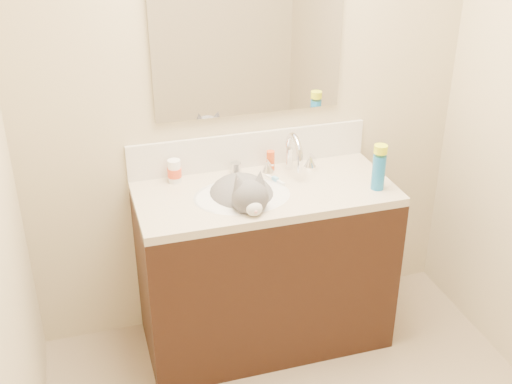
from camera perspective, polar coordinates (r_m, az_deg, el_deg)
room_shell at (r=1.88m, az=9.92°, el=4.24°), size 2.24×2.54×2.52m
vanity_cabinet at (r=3.20m, az=0.78°, el=-6.95°), size 1.20×0.55×0.82m
counter_slab at (r=2.98m, az=0.83°, el=-0.11°), size 1.20×0.55×0.04m
basin at (r=2.95m, az=-1.23°, el=-1.54°), size 0.45×0.36×0.14m
faucet at (r=3.10m, az=3.26°, el=3.19°), size 0.28×0.20×0.21m
cat at (r=2.93m, az=-1.11°, el=-0.70°), size 0.35×0.44×0.33m
backsplash at (r=3.16m, az=-0.59°, el=3.78°), size 1.20×0.02×0.18m
mirror at (r=2.97m, az=-0.65°, el=14.26°), size 0.90×0.02×0.80m
pill_bottle at (r=3.04m, az=-7.26°, el=1.88°), size 0.06×0.06×0.11m
pill_label at (r=3.05m, az=-7.25°, el=1.74°), size 0.07×0.07×0.04m
silver_jar at (r=3.11m, az=-1.80°, el=2.13°), size 0.05×0.05×0.06m
amber_bottle at (r=3.14m, az=1.30°, el=2.80°), size 0.05×0.05×0.10m
toothbrush at (r=3.05m, az=1.72°, el=1.11°), size 0.06×0.12×0.01m
toothbrush_head at (r=3.05m, az=1.72°, el=1.18°), size 0.03×0.04×0.02m
spray_can at (r=2.99m, az=10.83°, el=1.73°), size 0.07×0.07×0.17m
spray_cap at (r=2.95m, az=11.03°, el=3.76°), size 0.08×0.08×0.04m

